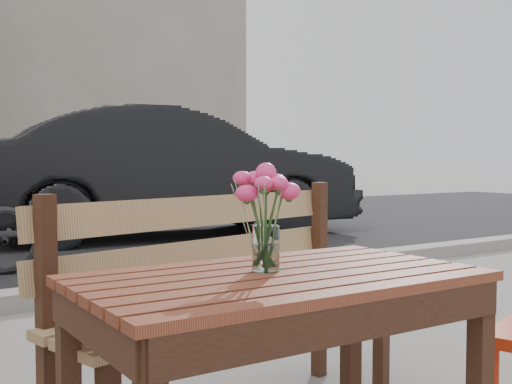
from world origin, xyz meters
The scene contains 4 objects.
main_table centered at (-0.06, 0.06, 0.57)m, with size 1.11×0.66×0.68m.
main_bench centered at (0.12, 0.67, 0.55)m, with size 1.52×0.73×0.91m.
main_vase centered at (-0.07, 0.11, 0.87)m, with size 0.16×0.16×0.30m.
parked_car centered at (2.52, 6.09, 0.80)m, with size 1.70×4.86×1.60m, color black.
Camera 1 is at (-1.09, -1.36, 1.00)m, focal length 45.00 mm.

